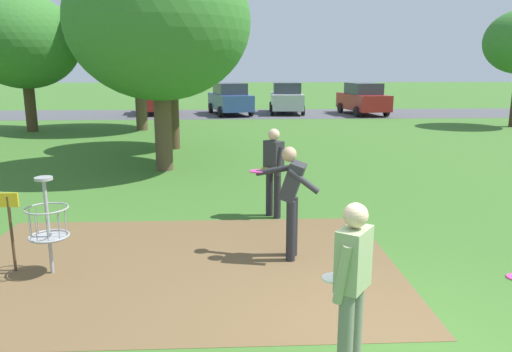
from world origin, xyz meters
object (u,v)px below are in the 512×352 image
at_px(tree_near_right, 170,47).
at_px(tree_mid_right, 137,22).
at_px(parked_car_center_right, 286,98).
at_px(disc_golf_basket, 44,222).
at_px(player_waiting_left, 352,283).
at_px(tree_mid_center, 159,22).
at_px(player_foreground_watching, 291,195).
at_px(tree_mid_left, 24,42).
at_px(player_throwing, 273,168).
at_px(parked_car_rightmost, 363,99).
at_px(parked_car_leftmost, 157,98).
at_px(parked_car_center_left, 230,99).

distance_m(tree_near_right, tree_mid_right, 5.64).
xyz_separation_m(tree_mid_right, parked_car_center_right, (7.34, 7.56, -3.74)).
distance_m(disc_golf_basket, parked_car_center_right, 24.02).
distance_m(disc_golf_basket, player_waiting_left, 4.50).
bearing_deg(tree_mid_center, parked_car_center_right, 72.38).
bearing_deg(player_foreground_watching, tree_mid_left, 122.68).
distance_m(disc_golf_basket, player_throwing, 4.21).
bearing_deg(player_throwing, tree_mid_center, 120.71).
bearing_deg(player_waiting_left, parked_car_rightmost, 75.08).
distance_m(player_foreground_watching, tree_mid_left, 18.19).
bearing_deg(player_foreground_watching, player_waiting_left, -86.29).
height_order(disc_golf_basket, tree_mid_right, tree_mid_right).
relative_size(tree_near_right, parked_car_rightmost, 1.13).
height_order(disc_golf_basket, tree_mid_left, tree_mid_left).
bearing_deg(player_waiting_left, disc_golf_basket, 144.86).
bearing_deg(disc_golf_basket, tree_mid_left, 111.84).
height_order(player_foreground_watching, tree_mid_center, tree_mid_center).
bearing_deg(tree_mid_left, tree_mid_right, 2.34).
bearing_deg(tree_mid_left, player_foreground_watching, -57.32).
height_order(player_foreground_watching, parked_car_center_right, parked_car_center_right).
height_order(disc_golf_basket, player_waiting_left, player_waiting_left).
bearing_deg(player_throwing, parked_car_leftmost, 104.08).
xyz_separation_m(tree_mid_center, parked_car_rightmost, (9.59, 15.30, -3.04)).
xyz_separation_m(disc_golf_basket, parked_car_center_right, (5.89, 23.28, 0.17)).
bearing_deg(parked_car_center_right, parked_car_leftmost, 179.31).
xyz_separation_m(disc_golf_basket, player_throwing, (3.39, 2.48, 0.21)).
bearing_deg(parked_car_center_left, parked_car_rightmost, -2.49).
relative_size(tree_mid_left, tree_mid_right, 0.83).
relative_size(player_foreground_watching, player_waiting_left, 1.00).
bearing_deg(parked_car_center_left, tree_mid_center, -96.47).
xyz_separation_m(tree_mid_left, tree_mid_center, (6.94, -8.54, 0.15)).
relative_size(player_foreground_watching, parked_car_center_right, 0.40).
height_order(player_waiting_left, parked_car_leftmost, parked_car_leftmost).
xyz_separation_m(player_throwing, tree_mid_right, (-4.83, 13.23, 3.69)).
bearing_deg(parked_car_center_left, player_throwing, -87.44).
height_order(player_throwing, tree_mid_left, tree_mid_left).
xyz_separation_m(disc_golf_basket, tree_mid_left, (-6.22, 15.52, 3.06)).
bearing_deg(parked_car_center_right, parked_car_center_left, -169.05).
height_order(tree_mid_left, parked_car_center_left, tree_mid_left).
distance_m(tree_near_right, tree_mid_left, 8.40).
bearing_deg(parked_car_center_right, tree_near_right, -112.77).
height_order(player_waiting_left, parked_car_center_right, parked_car_center_right).
distance_m(parked_car_center_left, parked_car_center_right, 3.47).
relative_size(player_throwing, tree_near_right, 0.34).
xyz_separation_m(parked_car_leftmost, parked_car_center_right, (7.74, -0.09, 0.00)).
xyz_separation_m(parked_car_center_left, parked_car_center_right, (3.40, 0.66, 0.00)).
height_order(tree_mid_right, parked_car_center_right, tree_mid_right).
xyz_separation_m(player_waiting_left, parked_car_leftmost, (-5.53, 25.96, -0.05)).
xyz_separation_m(disc_golf_basket, tree_near_right, (0.56, 10.59, 2.71)).
xyz_separation_m(tree_mid_center, parked_car_center_right, (5.18, 16.30, -3.04)).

